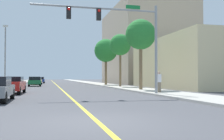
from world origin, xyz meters
TOP-DOWN VIEW (x-y plane):
  - ground at (0.00, 42.00)m, footprint 192.00×192.00m
  - sidewalk_left at (-7.75, 42.00)m, footprint 3.42×168.00m
  - sidewalk_right at (7.75, 42.00)m, footprint 3.42×168.00m
  - lane_marking_center at (0.00, 42.00)m, footprint 0.16×144.00m
  - building_right_near at (19.18, 22.01)m, footprint 15.22×18.12m
  - building_right_far at (18.68, 44.66)m, footprint 14.22×21.78m
  - traffic_signal_mast at (3.73, 10.35)m, footprint 9.22×0.36m
  - street_lamp at (-6.54, 26.11)m, footprint 0.56×0.28m
  - palm_near at (7.39, 16.31)m, footprint 2.98×2.98m
  - palm_mid at (7.62, 24.63)m, footprint 2.77×2.77m
  - palm_far at (7.55, 32.94)m, footprint 3.69×3.69m
  - car_green at (-3.36, 32.36)m, footprint 1.94×4.08m
  - car_yellow at (-3.42, 40.57)m, footprint 1.87×4.02m
  - car_blue at (-3.06, 51.58)m, footprint 1.93×4.11m
  - car_red at (-4.36, 14.83)m, footprint 1.95×4.54m
  - pedestrian at (7.11, 11.35)m, footprint 0.38×0.38m

SIDE VIEW (x-z plane):
  - ground at x=0.00m, z-range 0.00..0.00m
  - lane_marking_center at x=0.00m, z-range 0.00..0.01m
  - sidewalk_left at x=-7.75m, z-range 0.00..0.15m
  - sidewalk_right at x=7.75m, z-range 0.00..0.15m
  - car_yellow at x=-3.42m, z-range 0.03..1.39m
  - car_blue at x=-3.06m, z-range 0.03..1.40m
  - car_green at x=-3.36m, z-range 0.02..1.44m
  - car_red at x=-4.36m, z-range 0.04..1.43m
  - pedestrian at x=7.11m, z-range 0.15..1.80m
  - building_right_near at x=19.18m, z-range 0.00..6.14m
  - street_lamp at x=-6.54m, z-range 0.57..8.13m
  - traffic_signal_mast at x=3.73m, z-range 1.64..8.25m
  - palm_mid at x=7.62m, z-range 2.09..8.86m
  - palm_near at x=7.39m, z-range 2.04..8.94m
  - palm_far at x=7.55m, z-range 1.91..9.22m
  - building_right_far at x=18.68m, z-range 0.00..15.67m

